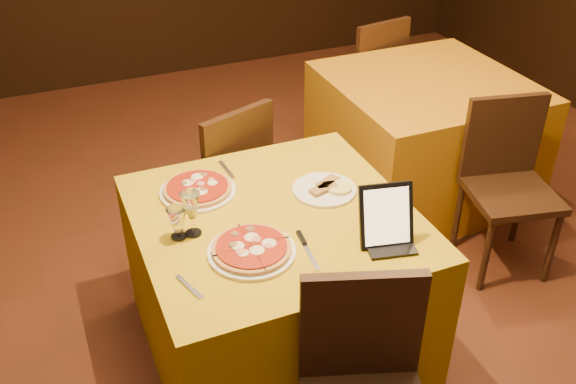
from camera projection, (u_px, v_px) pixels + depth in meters
name	position (u px, v px, depth m)	size (l,w,h in m)	color
floor	(315.00, 347.00, 3.00)	(6.00, 7.00, 0.01)	#5E2D19
main_table	(276.00, 285.00, 2.80)	(1.10, 1.10, 0.75)	#C39B0C
side_table	(422.00, 137.00, 3.94)	(1.10, 1.10, 0.75)	#BA730B
chair_main_far	(218.00, 178.00, 3.39)	(0.45, 0.45, 0.91)	black
chair_side_near	(512.00, 193.00, 3.27)	(0.44, 0.44, 0.91)	#30240F
chair_side_far	(362.00, 78.00, 4.51)	(0.38, 0.38, 0.91)	#312310
pizza_near	(252.00, 250.00, 2.38)	(0.33, 0.33, 0.03)	white
pizza_far	(198.00, 190.00, 2.72)	(0.32, 0.32, 0.03)	white
cutlet_dish	(324.00, 189.00, 2.73)	(0.27, 0.27, 0.03)	white
wine_glass	(192.00, 214.00, 2.43)	(0.08, 0.08, 0.19)	#F9FF90
water_glass	(177.00, 223.00, 2.43)	(0.07, 0.07, 0.13)	white
tablet	(386.00, 215.00, 2.38)	(0.21, 0.02, 0.24)	black
knife	(308.00, 252.00, 2.38)	(0.22, 0.02, 0.01)	silver
fork_near	(189.00, 287.00, 2.22)	(0.15, 0.02, 0.01)	silver
fork_far	(227.00, 170.00, 2.88)	(0.17, 0.02, 0.01)	silver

